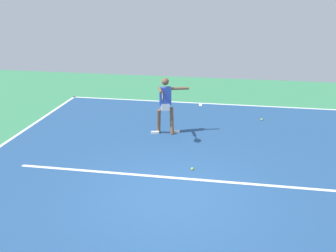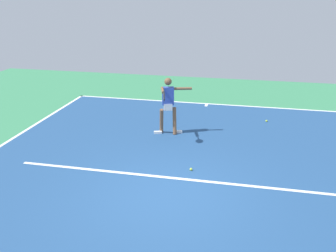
{
  "view_description": "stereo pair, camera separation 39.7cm",
  "coord_description": "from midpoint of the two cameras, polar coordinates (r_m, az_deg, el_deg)",
  "views": [
    {
      "loc": [
        -1.13,
        6.98,
        4.15
      ],
      "look_at": [
        0.39,
        -1.79,
        0.9
      ],
      "focal_mm": 40.55,
      "sensor_mm": 36.0,
      "label": 1
    },
    {
      "loc": [
        -1.52,
        6.9,
        4.15
      ],
      "look_at": [
        0.39,
        -1.79,
        0.9
      ],
      "focal_mm": 40.55,
      "sensor_mm": 36.0,
      "label": 2
    }
  ],
  "objects": [
    {
      "name": "court_surface",
      "position": [
        8.19,
        1.41,
        -10.36
      ],
      "size": [
        10.38,
        13.96,
        0.0
      ],
      "primitive_type": "cube",
      "color": "navy",
      "rests_on": "ground_plane"
    },
    {
      "name": "court_line_baseline_near",
      "position": [
        14.54,
        6.66,
        3.35
      ],
      "size": [
        10.38,
        0.1,
        0.01
      ],
      "primitive_type": "cube",
      "color": "white",
      "rests_on": "ground_plane"
    },
    {
      "name": "tennis_player",
      "position": [
        11.15,
        1.07,
        3.55
      ],
      "size": [
        1.1,
        1.27,
        1.72
      ],
      "rotation": [
        0.0,
        0.0,
        0.29
      ],
      "color": "brown",
      "rests_on": "ground_plane"
    },
    {
      "name": "tennis_ball_near_player",
      "position": [
        12.93,
        15.45,
        0.75
      ],
      "size": [
        0.07,
        0.07,
        0.07
      ],
      "primitive_type": "sphere",
      "color": "#C6E53D",
      "rests_on": "ground_plane"
    },
    {
      "name": "court_line_service",
      "position": [
        8.86,
        2.38,
        -7.86
      ],
      "size": [
        7.78,
        0.1,
        0.01
      ],
      "primitive_type": "cube",
      "color": "white",
      "rests_on": "ground_plane"
    },
    {
      "name": "tennis_ball_far_corner",
      "position": [
        9.23,
        4.72,
        -6.51
      ],
      "size": [
        0.07,
        0.07,
        0.07
      ],
      "primitive_type": "sphere",
      "color": "#C6E53D",
      "rests_on": "ground_plane"
    },
    {
      "name": "court_line_centre_mark",
      "position": [
        14.34,
        6.57,
        3.13
      ],
      "size": [
        0.1,
        0.3,
        0.01
      ],
      "primitive_type": "cube",
      "color": "white",
      "rests_on": "ground_plane"
    },
    {
      "name": "ground_plane",
      "position": [
        8.19,
        1.41,
        -10.37
      ],
      "size": [
        22.72,
        22.72,
        0.0
      ],
      "primitive_type": "plane",
      "color": "#388456"
    }
  ]
}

